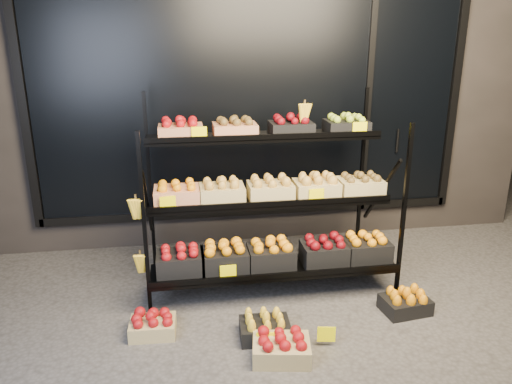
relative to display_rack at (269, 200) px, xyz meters
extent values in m
plane|color=#514F4C|center=(0.00, -0.60, -0.79)|extent=(24.00, 24.00, 0.00)
cube|color=#2D2826|center=(0.00, 2.00, 0.96)|extent=(6.00, 2.00, 3.50)
cube|color=black|center=(0.00, 0.98, 0.76)|extent=(4.20, 0.04, 2.40)
cube|color=black|center=(0.00, 0.96, -0.45)|extent=(4.30, 0.06, 0.08)
cube|color=black|center=(-2.15, 0.96, 0.76)|extent=(0.08, 0.06, 2.50)
cube|color=black|center=(2.15, 0.96, 0.76)|extent=(0.08, 0.06, 2.50)
cube|color=black|center=(1.20, 0.96, 0.76)|extent=(0.06, 0.06, 2.50)
cylinder|color=black|center=(1.55, 0.93, 0.26)|extent=(0.02, 0.02, 0.25)
cube|color=black|center=(-1.02, -0.42, -0.04)|extent=(0.03, 0.03, 1.50)
cube|color=black|center=(1.03, -0.42, -0.04)|extent=(0.03, 0.03, 1.50)
cube|color=black|center=(-1.02, 0.55, 0.04)|extent=(0.03, 0.03, 1.66)
cube|color=black|center=(1.03, 0.55, 0.04)|extent=(0.03, 0.03, 1.66)
cube|color=black|center=(0.00, -0.25, -0.52)|extent=(2.05, 0.42, 0.03)
cube|color=black|center=(0.00, -0.45, -0.49)|extent=(2.05, 0.02, 0.05)
cube|color=black|center=(0.00, 0.05, -0.02)|extent=(2.05, 0.40, 0.03)
cube|color=black|center=(0.00, -0.14, 0.01)|extent=(2.05, 0.02, 0.05)
cube|color=black|center=(0.00, 0.35, 0.48)|extent=(2.05, 0.40, 0.03)
cube|color=black|center=(0.00, 0.16, 0.51)|extent=(2.05, 0.02, 0.05)
cube|color=tan|center=(-0.72, 0.35, 0.55)|extent=(0.38, 0.28, 0.11)
ellipsoid|color=#A70B18|center=(-0.72, 0.35, 0.63)|extent=(0.32, 0.24, 0.07)
cube|color=tan|center=(-0.24, 0.35, 0.55)|extent=(0.38, 0.28, 0.11)
ellipsoid|color=brown|center=(-0.24, 0.35, 0.63)|extent=(0.32, 0.24, 0.07)
cube|color=black|center=(0.26, 0.35, 0.55)|extent=(0.38, 0.28, 0.11)
ellipsoid|color=maroon|center=(0.26, 0.35, 0.63)|extent=(0.32, 0.24, 0.07)
cube|color=black|center=(0.77, 0.35, 0.55)|extent=(0.38, 0.28, 0.11)
ellipsoid|color=#ABC932|center=(0.77, 0.35, 0.63)|extent=(0.32, 0.24, 0.07)
cube|color=tan|center=(-0.77, 0.05, 0.06)|extent=(0.38, 0.28, 0.14)
ellipsoid|color=orange|center=(-0.77, 0.05, 0.16)|extent=(0.32, 0.24, 0.07)
cube|color=tan|center=(-0.40, 0.05, 0.06)|extent=(0.38, 0.28, 0.14)
ellipsoid|color=gold|center=(-0.40, 0.05, 0.16)|extent=(0.32, 0.24, 0.07)
cube|color=tan|center=(0.02, 0.05, 0.06)|extent=(0.38, 0.28, 0.14)
ellipsoid|color=gold|center=(0.02, 0.05, 0.16)|extent=(0.32, 0.24, 0.07)
cube|color=tan|center=(0.43, 0.05, 0.06)|extent=(0.38, 0.28, 0.14)
ellipsoid|color=gold|center=(0.43, 0.05, 0.16)|extent=(0.32, 0.24, 0.07)
cube|color=tan|center=(0.83, 0.05, 0.06)|extent=(0.38, 0.28, 0.14)
ellipsoid|color=brown|center=(0.83, 0.05, 0.16)|extent=(0.32, 0.24, 0.07)
cube|color=black|center=(-0.77, -0.25, -0.42)|extent=(0.38, 0.28, 0.18)
ellipsoid|color=#A70B18|center=(-0.77, -0.25, -0.30)|extent=(0.32, 0.24, 0.07)
cube|color=black|center=(-0.41, -0.25, -0.42)|extent=(0.38, 0.28, 0.18)
ellipsoid|color=orange|center=(-0.41, -0.25, -0.30)|extent=(0.32, 0.24, 0.07)
cube|color=black|center=(-0.02, -0.25, -0.42)|extent=(0.38, 0.28, 0.18)
ellipsoid|color=orange|center=(-0.02, -0.25, -0.30)|extent=(0.32, 0.24, 0.07)
cube|color=black|center=(0.43, -0.25, -0.42)|extent=(0.38, 0.28, 0.18)
ellipsoid|color=maroon|center=(0.43, -0.25, -0.30)|extent=(0.32, 0.24, 0.07)
cube|color=black|center=(0.81, -0.25, -0.42)|extent=(0.38, 0.28, 0.18)
ellipsoid|color=orange|center=(0.81, -0.25, -0.30)|extent=(0.32, 0.24, 0.07)
ellipsoid|color=yellow|center=(-1.07, -0.40, 0.22)|extent=(0.14, 0.08, 0.22)
ellipsoid|color=yellow|center=(-1.07, -0.40, -0.23)|extent=(0.14, 0.08, 0.22)
ellipsoid|color=yellow|center=(0.35, 0.25, 0.79)|extent=(0.14, 0.08, 0.22)
cube|color=#FFF000|center=(-0.85, -0.10, 0.05)|extent=(0.13, 0.01, 0.12)
cube|color=#FFF000|center=(0.39, -0.10, 0.05)|extent=(0.13, 0.01, 0.12)
cube|color=#FFF000|center=(0.85, 0.20, 0.55)|extent=(0.13, 0.01, 0.12)
cube|color=#FFF000|center=(-0.56, 0.20, 0.55)|extent=(0.13, 0.01, 0.12)
cube|color=#FFF000|center=(-0.40, -0.40, -0.45)|extent=(0.13, 0.01, 0.12)
cube|color=#FFF000|center=(-0.20, -1.00, -0.73)|extent=(0.13, 0.01, 0.12)
cube|color=#FFF000|center=(0.24, -1.00, -0.73)|extent=(0.13, 0.01, 0.12)
cube|color=tan|center=(-1.00, -0.65, -0.73)|extent=(0.35, 0.26, 0.11)
ellipsoid|color=#A70B18|center=(-1.00, -0.65, -0.64)|extent=(0.29, 0.22, 0.07)
cube|color=black|center=(-0.18, -0.82, -0.72)|extent=(0.38, 0.29, 0.13)
ellipsoid|color=yellow|center=(-0.18, -0.82, -0.63)|extent=(0.32, 0.24, 0.07)
cube|color=tan|center=(-0.11, -1.09, -0.72)|extent=(0.44, 0.35, 0.13)
ellipsoid|color=#A70B18|center=(-0.11, -1.09, -0.62)|extent=(0.37, 0.30, 0.07)
cube|color=black|center=(1.00, -0.65, -0.72)|extent=(0.39, 0.31, 0.12)
ellipsoid|color=orange|center=(1.00, -0.65, -0.63)|extent=(0.33, 0.26, 0.07)
camera|label=1|loc=(-0.74, -3.95, 1.40)|focal=35.00mm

